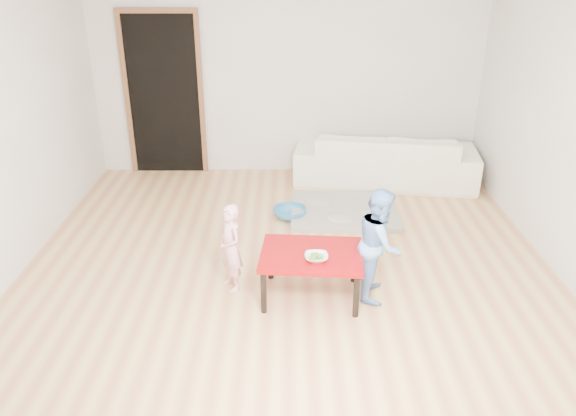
{
  "coord_description": "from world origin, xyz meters",
  "views": [
    {
      "loc": [
        -0.01,
        -4.75,
        2.73
      ],
      "look_at": [
        0.0,
        -0.2,
        0.65
      ],
      "focal_mm": 35.0,
      "sensor_mm": 36.0,
      "label": 1
    }
  ],
  "objects_px": {
    "sofa": "(385,157)",
    "bowl": "(316,257)",
    "red_table": "(311,275)",
    "basin": "(290,213)",
    "child_blue": "(380,244)",
    "child_pink": "(230,248)"
  },
  "relations": [
    {
      "from": "bowl",
      "to": "child_blue",
      "type": "xyz_separation_m",
      "value": [
        0.54,
        0.17,
        0.04
      ]
    },
    {
      "from": "basin",
      "to": "bowl",
      "type": "bearing_deg",
      "value": -82.92
    },
    {
      "from": "sofa",
      "to": "child_blue",
      "type": "relative_size",
      "value": 2.31
    },
    {
      "from": "red_table",
      "to": "child_blue",
      "type": "bearing_deg",
      "value": 4.31
    },
    {
      "from": "red_table",
      "to": "child_pink",
      "type": "height_order",
      "value": "child_pink"
    },
    {
      "from": "child_pink",
      "to": "child_blue",
      "type": "bearing_deg",
      "value": 53.71
    },
    {
      "from": "sofa",
      "to": "child_pink",
      "type": "relative_size",
      "value": 2.85
    },
    {
      "from": "sofa",
      "to": "bowl",
      "type": "relative_size",
      "value": 11.83
    },
    {
      "from": "red_table",
      "to": "child_blue",
      "type": "height_order",
      "value": "child_blue"
    },
    {
      "from": "red_table",
      "to": "basin",
      "type": "distance_m",
      "value": 1.59
    },
    {
      "from": "sofa",
      "to": "bowl",
      "type": "bearing_deg",
      "value": 77.81
    },
    {
      "from": "bowl",
      "to": "child_blue",
      "type": "height_order",
      "value": "child_blue"
    },
    {
      "from": "bowl",
      "to": "basin",
      "type": "xyz_separation_m",
      "value": [
        -0.21,
        1.7,
        -0.39
      ]
    },
    {
      "from": "bowl",
      "to": "basin",
      "type": "relative_size",
      "value": 0.51
    },
    {
      "from": "sofa",
      "to": "basin",
      "type": "distance_m",
      "value": 1.66
    },
    {
      "from": "sofa",
      "to": "red_table",
      "type": "bearing_deg",
      "value": 76.33
    },
    {
      "from": "red_table",
      "to": "child_blue",
      "type": "relative_size",
      "value": 0.87
    },
    {
      "from": "sofa",
      "to": "red_table",
      "type": "relative_size",
      "value": 2.66
    },
    {
      "from": "red_table",
      "to": "child_pink",
      "type": "bearing_deg",
      "value": 168.75
    },
    {
      "from": "child_blue",
      "to": "basin",
      "type": "distance_m",
      "value": 1.76
    },
    {
      "from": "red_table",
      "to": "child_blue",
      "type": "distance_m",
      "value": 0.64
    },
    {
      "from": "bowl",
      "to": "sofa",
      "type": "bearing_deg",
      "value": 69.99
    }
  ]
}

